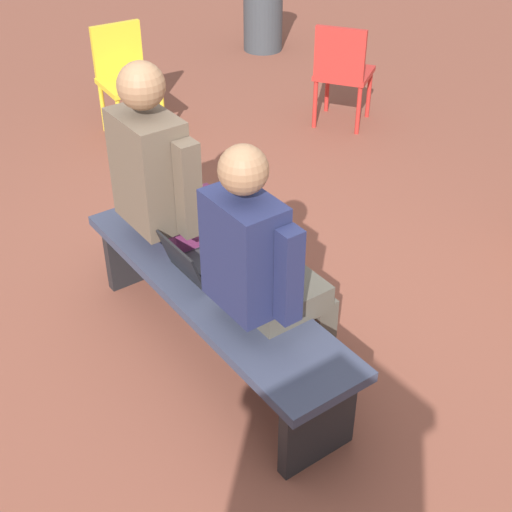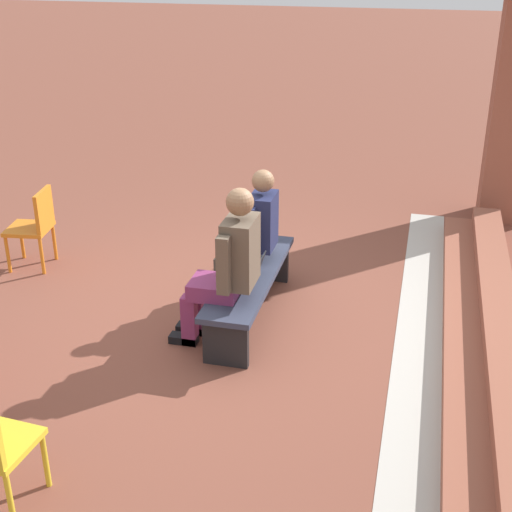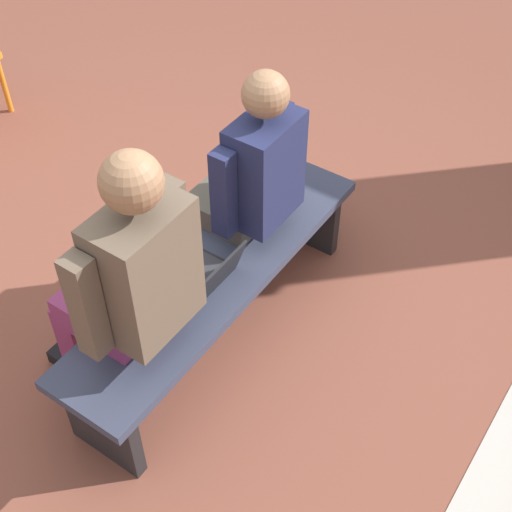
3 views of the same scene
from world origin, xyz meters
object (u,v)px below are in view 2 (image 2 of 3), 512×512
(person_adult, at_px, (227,264))
(plastic_chair_mid_courtyard, at_px, (35,223))
(person_student, at_px, (252,233))
(bench, at_px, (250,283))
(laptop, at_px, (248,273))

(person_adult, relative_size, plastic_chair_mid_courtyard, 1.67)
(person_student, distance_m, person_adult, 0.79)
(bench, xyz_separation_m, person_adult, (0.47, -0.07, 0.39))
(plastic_chair_mid_courtyard, bearing_deg, bench, 77.25)
(bench, relative_size, plastic_chair_mid_courtyard, 2.14)
(person_student, distance_m, laptop, 0.48)
(person_student, distance_m, plastic_chair_mid_courtyard, 2.37)
(person_adult, bearing_deg, plastic_chair_mid_courtyard, -113.39)
(laptop, xyz_separation_m, plastic_chair_mid_courtyard, (-0.65, -2.43, -0.02))
(person_adult, bearing_deg, bench, 171.39)
(bench, relative_size, person_adult, 1.28)
(bench, bearing_deg, person_student, -168.69)
(person_student, height_order, laptop, person_student)
(person_student, height_order, plastic_chair_mid_courtyard, person_student)
(person_adult, bearing_deg, person_student, 179.60)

